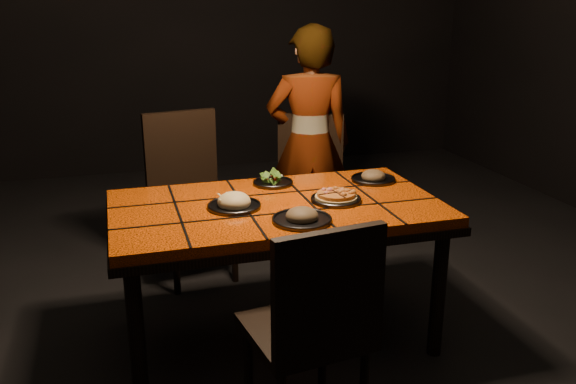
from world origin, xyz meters
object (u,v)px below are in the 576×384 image
object	(u,v)px
plate_pizza	(336,198)
plate_pasta	(234,203)
dining_table	(276,218)
chair_far_left	(188,184)
chair_far_right	(310,178)
diner	(309,144)
chair_near	(315,322)

from	to	relation	value
plate_pizza	plate_pasta	bearing A→B (deg)	175.31
dining_table	chair_far_left	distance (m)	1.02
chair_far_left	plate_pasta	distance (m)	1.00
chair_far_right	diner	distance (m)	0.23
chair_near	plate_pizza	bearing A→B (deg)	-123.59
chair_far_right	plate_pizza	bearing A→B (deg)	-81.10
chair_far_left	plate_pasta	xyz separation A→B (m)	(0.10, -0.98, 0.18)
chair_near	dining_table	bearing A→B (deg)	-103.10
plate_pizza	diner	bearing A→B (deg)	78.84
diner	dining_table	bearing A→B (deg)	75.10
plate_pasta	chair_near	bearing A→B (deg)	-80.19
chair_near	plate_pasta	world-z (taller)	chair_near
plate_pizza	chair_far_left	bearing A→B (deg)	120.96
chair_near	chair_far_right	size ratio (longest dim) A/B	0.98
dining_table	chair_near	xyz separation A→B (m)	(-0.07, -0.82, -0.12)
chair_far_right	chair_near	bearing A→B (deg)	-87.58
diner	chair_far_right	bearing A→B (deg)	89.76
chair_far_left	chair_far_right	size ratio (longest dim) A/B	1.06
chair_far_right	plate_pasta	bearing A→B (deg)	-105.76
dining_table	plate_pizza	size ratio (longest dim) A/B	6.40
chair_near	chair_far_left	xyz separation A→B (m)	(-0.24, 1.79, 0.05)
chair_far_right	diner	bearing A→B (deg)	98.40
chair_far_right	plate_pizza	distance (m)	1.06
diner	plate_pasta	distance (m)	1.26
chair_far_right	chair_far_left	bearing A→B (deg)	-159.58
chair_near	chair_far_right	distance (m)	1.88
dining_table	diner	world-z (taller)	diner
plate_pizza	plate_pasta	world-z (taller)	plate_pasta
chair_near	diner	bearing A→B (deg)	-115.46
diner	plate_pizza	bearing A→B (deg)	90.24
dining_table	plate_pizza	xyz separation A→B (m)	(0.29, -0.05, 0.10)
chair_far_left	plate_pizza	size ratio (longest dim) A/B	4.10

